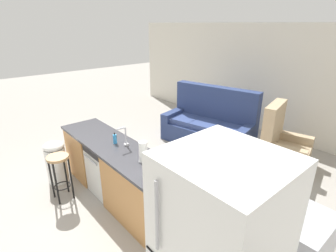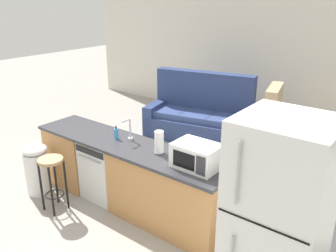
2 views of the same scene
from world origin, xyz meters
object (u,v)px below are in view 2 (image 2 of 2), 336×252
microwave (197,156)px  dishwasher (108,168)px  paper_towel_roll (159,143)px  stove_range (311,215)px  couch (200,117)px  armchair (282,134)px  bar_stool (52,173)px  trash_bin (37,169)px  kettle (298,171)px  soap_bottle (116,134)px  refrigerator (277,228)px

microwave → dishwasher: bearing=179.9°
dishwasher → paper_towel_roll: paper_towel_roll is taller
stove_range → couch: couch is taller
dishwasher → armchair: armchair is taller
microwave → bar_stool: 1.96m
stove_range → trash_bin: 3.63m
bar_stool → armchair: bearing=65.1°
couch → armchair: (1.58, 0.24, -0.04)m
kettle → trash_bin: bearing=-163.3°
dishwasher → kettle: bearing=9.9°
dishwasher → soap_bottle: bearing=13.7°
kettle → bar_stool: (-2.74, -1.10, -0.45)m
microwave → bar_stool: microwave is taller
dishwasher → trash_bin: dishwasher is taller
microwave → soap_bottle: bearing=178.1°
microwave → couch: size_ratio=0.23×
trash_bin → couch: bearing=78.8°
stove_range → microwave: 1.39m
refrigerator → microwave: refrigerator is taller
dishwasher → paper_towel_roll: size_ratio=2.98×
dishwasher → bar_stool: size_ratio=1.14×
bar_stool → trash_bin: (-0.55, 0.12, -0.16)m
refrigerator → trash_bin: refrigerator is taller
microwave → couch: 3.23m
microwave → kettle: bearing=23.6°
microwave → trash_bin: size_ratio=0.68×
refrigerator → soap_bottle: size_ratio=10.63×
bar_stool → couch: size_ratio=0.35×
stove_range → armchair: armchair is taller
couch → dishwasher: bearing=-85.5°
refrigerator → kettle: 0.99m
kettle → armchair: size_ratio=0.17×
soap_bottle → stove_range: bearing=11.8°
paper_towel_roll → armchair: (0.47, 2.89, -0.69)m
kettle → stove_range: bearing=37.2°
bar_stool → armchair: 3.98m
kettle → bar_stool: kettle is taller
stove_range → trash_bin: bearing=-162.2°
trash_bin → armchair: size_ratio=0.62×
refrigerator → kettle: (-0.17, 0.97, 0.05)m
couch → soap_bottle: bearing=-81.8°
soap_bottle → armchair: size_ratio=0.15×
soap_bottle → armchair: armchair is taller
kettle → bar_stool: size_ratio=0.28×
dishwasher → soap_bottle: 0.58m
kettle → trash_bin: 3.48m
stove_range → soap_bottle: size_ratio=5.11×
paper_towel_roll → bar_stool: (-1.20, -0.72, -0.50)m
refrigerator → microwave: bearing=154.3°
paper_towel_roll → couch: (-1.11, 2.64, -0.64)m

